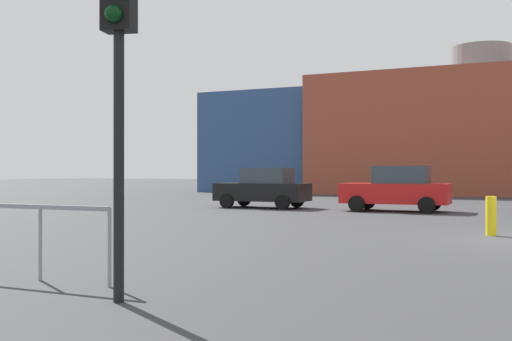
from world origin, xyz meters
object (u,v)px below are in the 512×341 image
Objects in this scene: traffic_light_near_left at (118,45)px; bollard_yellow_0 at (491,216)px; parked_car_0 at (264,188)px; parked_car_1 at (397,189)px.

traffic_light_near_left reaches higher than bollard_yellow_0.
parked_car_0 is 4.17× the size of bollard_yellow_0.
bollard_yellow_0 is (3.63, -7.83, -0.39)m from parked_car_1.
parked_car_0 is 12.01m from bollard_yellow_0.
parked_car_0 is 18.16m from traffic_light_near_left.
parked_car_1 is at bearing 167.97° from traffic_light_near_left.
parked_car_1 is at bearing -180.00° from parked_car_0.
parked_car_0 reaches higher than bollard_yellow_0.
traffic_light_near_left is (0.09, -17.17, 2.07)m from parked_car_1.
bollard_yellow_0 is at bearing 139.29° from parked_car_0.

